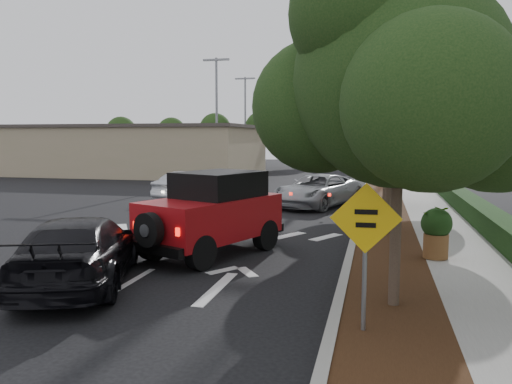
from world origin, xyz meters
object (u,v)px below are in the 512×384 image
(red_jeep, at_px, (216,212))
(speed_hump_sign, at_px, (365,237))
(black_suv_oncoming, at_px, (80,250))
(silver_suv_ahead, at_px, (317,190))

(red_jeep, bearing_deg, speed_hump_sign, -28.10)
(red_jeep, xyz_separation_m, speed_hump_sign, (4.10, -5.00, 0.50))
(red_jeep, height_order, black_suv_oncoming, red_jeep)
(black_suv_oncoming, bearing_deg, silver_suv_ahead, -124.41)
(silver_suv_ahead, bearing_deg, black_suv_oncoming, -83.36)
(silver_suv_ahead, relative_size, black_suv_oncoming, 1.03)
(silver_suv_ahead, distance_m, speed_hump_sign, 15.29)
(black_suv_oncoming, distance_m, speed_hump_sign, 6.36)
(black_suv_oncoming, bearing_deg, red_jeep, -139.63)
(silver_suv_ahead, bearing_deg, speed_hump_sign, -59.01)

